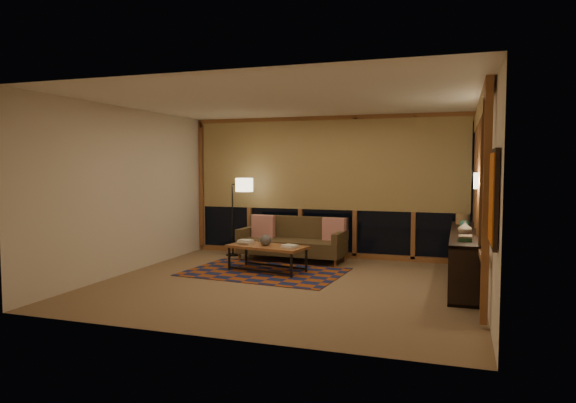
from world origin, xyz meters
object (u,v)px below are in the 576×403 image
(floor_lamp, at_px, (233,216))
(sofa, at_px, (292,240))
(coffee_table, at_px, (267,258))
(bookshelf, at_px, (464,257))

(floor_lamp, bearing_deg, sofa, 16.46)
(coffee_table, height_order, bookshelf, bookshelf)
(sofa, height_order, floor_lamp, floor_lamp)
(sofa, relative_size, bookshelf, 0.63)
(coffee_table, relative_size, bookshelf, 0.43)
(sofa, bearing_deg, bookshelf, -12.21)
(sofa, distance_m, coffee_table, 1.05)
(bookshelf, bearing_deg, sofa, 165.13)
(sofa, relative_size, floor_lamp, 1.26)
(sofa, height_order, coffee_table, sofa)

